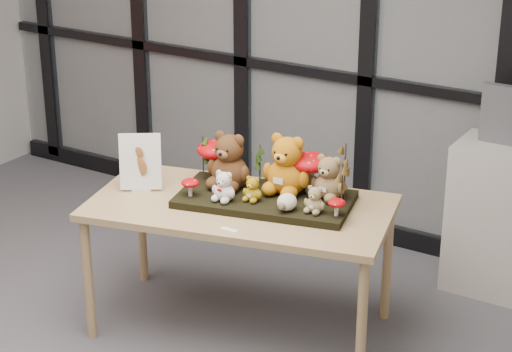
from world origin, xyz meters
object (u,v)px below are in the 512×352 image
Objects in this scene: diorama_tray at (265,199)px; bear_small_yellow at (253,187)px; mushroom_back_left at (216,158)px; sign_holder at (140,164)px; bear_beige_small at (315,198)px; plush_cream_hedgehog at (287,201)px; bear_brown_medium at (230,157)px; cabinet at (511,221)px; mushroom_front_right at (337,206)px; bear_white_bow at (224,184)px; mushroom_back_right at (310,171)px; bear_pooh_yellow at (287,161)px; display_table at (240,216)px; bear_tan_back at (329,175)px; mushroom_front_left at (190,187)px.

bear_small_yellow reaches higher than diorama_tray.
sign_holder is at bearing -137.22° from mushroom_back_left.
bear_beige_small is 0.97m from sign_holder.
sign_holder is at bearing 173.25° from plush_cream_hedgehog.
mushroom_back_left reaches higher than bear_small_yellow.
bear_brown_medium is at bearing 160.45° from bear_beige_small.
cabinet is at bearing 34.83° from bear_small_yellow.
mushroom_front_right is 1.08m from sign_holder.
bear_white_bow is at bearing -133.00° from cabinet.
bear_brown_medium is at bearing -7.41° from sign_holder.
mushroom_back_left is (-0.13, 0.07, -0.05)m from bear_brown_medium.
mushroom_back_right is 2.39× the size of mushroom_front_right.
bear_pooh_yellow is 3.61× the size of plush_cream_hedgehog.
bear_brown_medium is 0.43m from plush_cream_hedgehog.
bear_tan_back reaches higher than display_table.
bear_brown_medium is 2.20× the size of bear_beige_small.
bear_small_yellow is at bearing -12.81° from display_table.
bear_pooh_yellow is 0.22m from bear_tan_back.
mushroom_front_right is (0.77, -0.11, -0.07)m from mushroom_back_left.
diorama_tray is at bearing 138.57° from plush_cream_hedgehog.
mushroom_front_right is (0.64, -0.04, -0.12)m from bear_brown_medium.
bear_pooh_yellow is 0.43m from mushroom_back_left.
sign_holder is (-0.93, -0.34, -0.02)m from bear_tan_back.
bear_pooh_yellow is 0.29m from bear_beige_small.
bear_pooh_yellow reaches higher than cabinet.
bear_pooh_yellow is (0.07, 0.10, 0.19)m from diorama_tray.
bear_pooh_yellow reaches higher than bear_tan_back.
mushroom_front_left is (-0.18, -0.04, -0.04)m from bear_white_bow.
plush_cream_hedgehog is (0.11, -0.19, -0.13)m from bear_pooh_yellow.
bear_small_yellow reaches higher than plush_cream_hedgehog.
mushroom_back_left reaches higher than cabinet.
bear_beige_small reaches higher than cabinet.
mushroom_back_left is 2.25× the size of mushroom_front_left.
bear_white_bow is at bearing 179.92° from bear_beige_small.
bear_small_yellow reaches higher than cabinet.
bear_brown_medium is 0.20m from bear_white_bow.
cabinet is (1.63, 1.25, -0.43)m from sign_holder.
mushroom_back_right is at bearing 39.07° from bear_small_yellow.
bear_white_bow is 0.34m from plush_cream_hedgehog.
bear_tan_back is at bearing -0.44° from bear_pooh_yellow.
sign_holder is (-1.07, -0.17, 0.06)m from mushroom_front_right.
sign_holder is at bearing -155.74° from mushroom_back_right.
bear_small_yellow is at bearing 20.97° from mushroom_front_left.
cabinet is at bearing 4.12° from sign_holder.
bear_beige_small is 1.56× the size of plush_cream_hedgehog.
mushroom_front_right is 0.31× the size of sign_holder.
bear_brown_medium is at bearing 141.32° from bear_small_yellow.
bear_white_bow is 1.70m from cabinet.
cabinet reaches higher than display_table.
bear_tan_back is 1.78× the size of bear_small_yellow.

